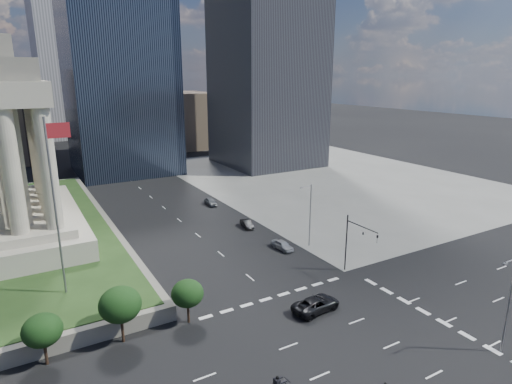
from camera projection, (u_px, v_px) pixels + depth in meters
ground at (116, 168)px, 123.74m from camera, size 500.00×500.00×0.00m
sidewalk_ne at (328, 178)px, 112.46m from camera, size 68.00×90.00×0.03m
flagpole at (56, 198)px, 46.25m from camera, size 2.52×0.24×20.00m
midrise_glass at (118, 60)px, 112.63m from camera, size 26.00×26.00×60.00m
building_filler_ne at (182, 119)px, 161.60m from camera, size 20.00×30.00×20.00m
traffic_signal_ne at (356, 238)px, 56.24m from camera, size 0.30×5.74×8.00m
street_lamp_south at (509, 300)px, 40.07m from camera, size 2.13×0.22×10.00m
street_lamp_north at (309, 212)px, 65.98m from camera, size 2.13×0.22×10.00m
pickup_truck at (316, 304)px, 48.66m from camera, size 6.20×3.38×1.65m
parked_sedan_near at (282, 245)px, 65.89m from camera, size 4.30×2.04×1.42m
parked_sedan_mid at (247, 224)px, 75.45m from camera, size 1.98×4.14×1.31m
parked_sedan_far at (211, 202)px, 88.50m from camera, size 2.01×4.37×1.45m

